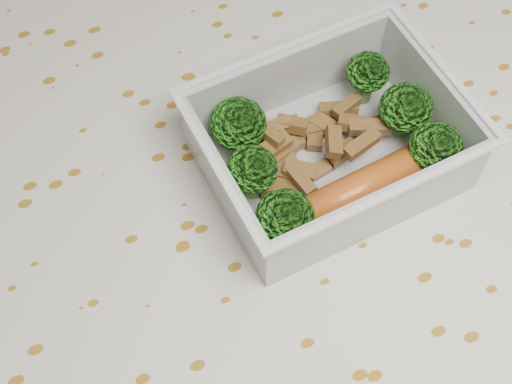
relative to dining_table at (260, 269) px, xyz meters
name	(u,v)px	position (x,y,z in m)	size (l,w,h in m)	color
dining_table	(260,269)	(0.00, 0.00, 0.00)	(1.40, 0.90, 0.75)	brown
tablecloth	(260,240)	(0.00, 0.00, 0.05)	(1.46, 0.96, 0.19)	beige
lunch_container	(330,149)	(0.06, 0.02, 0.11)	(0.18, 0.15, 0.06)	silver
broccoli_florets	(328,142)	(0.05, 0.02, 0.12)	(0.15, 0.12, 0.04)	#608C3F
meat_pile	(309,144)	(0.05, 0.03, 0.10)	(0.10, 0.07, 0.03)	brown
sausage	(362,189)	(0.06, -0.02, 0.11)	(0.15, 0.04, 0.03)	#AD4C16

